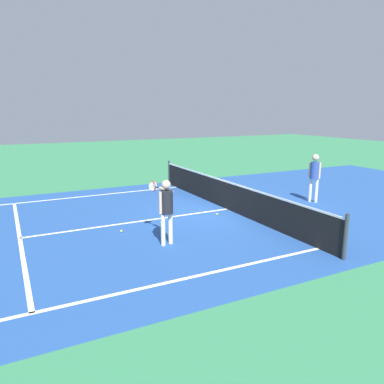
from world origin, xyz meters
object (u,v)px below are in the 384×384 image
tennis_ball_mid_court (121,231)px  net (227,195)px  tennis_ball_near_net (217,214)px  player_near (166,205)px  player_far (315,173)px

tennis_ball_mid_court → net: bearing=100.8°
net → tennis_ball_near_net: size_ratio=148.83×
net → tennis_ball_mid_court: 3.99m
player_near → tennis_ball_near_net: bearing=124.0°
player_far → tennis_ball_mid_court: player_far is taller
net → player_far: player_far is taller
net → player_far: size_ratio=5.62×
net → tennis_ball_near_net: bearing=-54.6°
net → player_near: bearing=-55.7°
player_near → tennis_ball_mid_court: size_ratio=24.79×
player_near → tennis_ball_near_net: player_near is taller
player_far → player_near: bearing=-76.3°
player_far → tennis_ball_mid_court: size_ratio=26.48×
player_far → tennis_ball_near_net: bearing=-91.2°
tennis_ball_mid_court → player_near: bearing=28.0°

